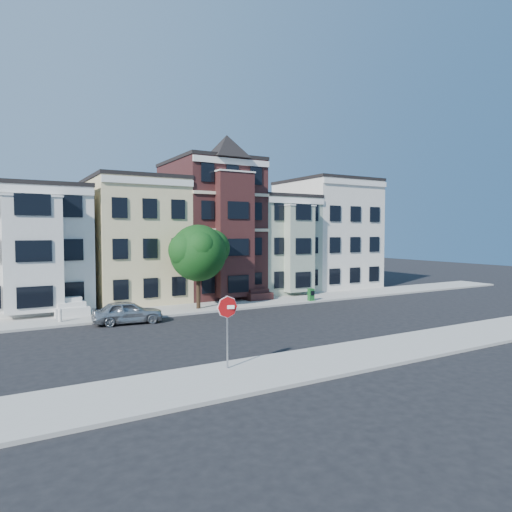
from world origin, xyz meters
TOP-DOWN VIEW (x-y plane):
  - ground at (0.00, 0.00)m, footprint 120.00×120.00m
  - far_sidewalk at (0.00, 8.00)m, footprint 60.00×4.00m
  - near_sidewalk at (0.00, -8.00)m, footprint 60.00×4.00m
  - house_white at (-15.00, 14.50)m, footprint 8.00×9.00m
  - house_yellow at (-7.00, 14.50)m, footprint 7.00×9.00m
  - house_brown at (0.00, 14.50)m, footprint 7.00×9.00m
  - house_green at (6.50, 14.50)m, footprint 6.00×9.00m
  - house_cream at (13.50, 14.50)m, footprint 8.00×9.00m
  - street_tree at (-4.16, 7.47)m, footprint 8.05×8.05m
  - parked_car at (-9.97, 5.19)m, footprint 4.53×2.23m
  - newspaper_box at (5.43, 6.36)m, footprint 0.49×0.44m
  - fire_hydrant at (-13.73, 7.18)m, footprint 0.31×0.31m
  - stop_sign at (-8.97, -6.98)m, footprint 0.92×0.47m

SIDE VIEW (x-z plane):
  - ground at x=0.00m, z-range 0.00..0.00m
  - far_sidewalk at x=0.00m, z-range 0.00..0.15m
  - near_sidewalk at x=0.00m, z-range 0.00..0.15m
  - fire_hydrant at x=-13.73m, z-range 0.15..0.82m
  - newspaper_box at x=5.43m, z-range 0.15..1.16m
  - parked_car at x=-9.97m, z-range 0.00..1.48m
  - stop_sign at x=-8.97m, z-range 0.15..3.58m
  - street_tree at x=-4.16m, z-range 0.15..7.85m
  - house_white at x=-15.00m, z-range 0.00..9.00m
  - house_green at x=6.50m, z-range 0.00..9.00m
  - house_yellow at x=-7.00m, z-range 0.00..10.00m
  - house_cream at x=13.50m, z-range 0.00..11.00m
  - house_brown at x=0.00m, z-range 0.00..12.00m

